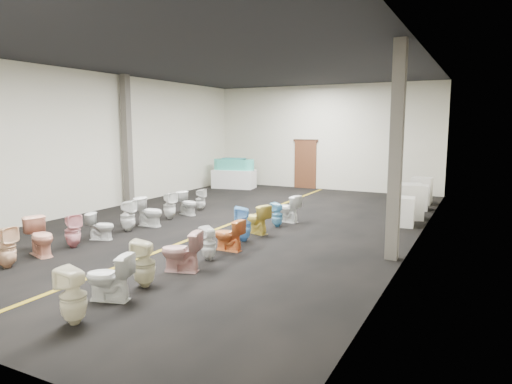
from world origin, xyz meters
TOP-DOWN VIEW (x-y plane):
  - floor at (0.00, 0.00)m, footprint 16.00×16.00m
  - ceiling at (0.00, 0.00)m, footprint 16.00×16.00m
  - wall_back at (0.00, 8.00)m, footprint 10.00×0.00m
  - wall_left at (-5.00, 0.00)m, footprint 0.00×16.00m
  - wall_right at (5.00, 0.00)m, footprint 0.00×16.00m
  - aisle_stripe at (0.00, 0.00)m, footprint 0.12×15.60m
  - back_door at (-0.80, 7.94)m, footprint 1.00×0.10m
  - door_frame at (-0.80, 7.95)m, footprint 1.15×0.08m
  - column_left at (-4.75, 1.00)m, footprint 0.25×0.25m
  - column_right at (4.75, -1.50)m, footprint 0.25×0.25m
  - display_table at (-3.64, 6.50)m, footprint 1.96×1.20m
  - bathtub at (-3.64, 6.50)m, footprint 1.84×0.88m
  - appliance_crate_a at (4.40, 1.89)m, footprint 0.69×0.69m
  - appliance_crate_b at (4.40, 3.01)m, footprint 0.97×0.97m
  - appliance_crate_c at (4.40, 4.71)m, footprint 0.78×0.78m
  - appliance_crate_d at (4.40, 5.93)m, footprint 0.69×0.69m
  - toilet_left_1 at (-1.91, -5.59)m, footprint 0.40×0.39m
  - toilet_left_2 at (-2.05, -4.69)m, footprint 0.91×0.68m
  - toilet_left_3 at (-1.96, -3.91)m, footprint 0.46×0.46m
  - toilet_left_4 at (-1.95, -3.07)m, footprint 0.74×0.56m
  - toilet_left_5 at (-1.97, -2.10)m, footprint 0.47×0.47m
  - toilet_left_6 at (-1.88, -1.34)m, footprint 0.81×0.50m
  - toilet_left_7 at (-1.97, -0.32)m, footprint 0.47×0.47m
  - toilet_left_8 at (-1.88, 0.48)m, footprint 0.79×0.57m
  - toilet_left_9 at (-1.95, 1.30)m, footprint 0.38×0.37m
  - toilet_right_0 at (1.35, -6.81)m, footprint 0.40×0.39m
  - toilet_right_1 at (1.14, -5.93)m, footprint 0.85×0.63m
  - toilet_right_2 at (1.23, -5.18)m, footprint 0.50×0.49m
  - toilet_right_3 at (1.30, -4.21)m, footprint 0.87×0.64m
  - toilet_right_4 at (1.36, -3.34)m, footprint 0.43×0.42m
  - toilet_right_5 at (1.36, -2.51)m, footprint 0.72×0.42m
  - toilet_right_6 at (1.25, -1.63)m, footprint 0.51×0.51m
  - toilet_right_7 at (1.16, -0.76)m, footprint 0.86×0.66m
  - toilet_right_8 at (1.34, 0.18)m, footprint 0.39×0.38m
  - toilet_right_9 at (1.32, 0.91)m, footprint 0.86×0.60m

SIDE VIEW (x-z plane):
  - floor at x=0.00m, z-range 0.00..0.00m
  - aisle_stripe at x=0.00m, z-range 0.00..0.01m
  - toilet_left_4 at x=-1.95m, z-range 0.00..0.66m
  - toilet_right_8 at x=1.34m, z-range 0.00..0.68m
  - toilet_right_4 at x=1.36m, z-range 0.00..0.71m
  - toilet_left_9 at x=-1.95m, z-range 0.00..0.72m
  - toilet_right_5 at x=1.36m, z-range 0.00..0.72m
  - toilet_left_8 at x=-1.88m, z-range 0.00..0.73m
  - toilet_right_7 at x=1.16m, z-range 0.00..0.77m
  - toilet_right_1 at x=1.14m, z-range 0.00..0.77m
  - toilet_left_3 at x=-1.96m, z-range 0.00..0.79m
  - toilet_right_9 at x=1.32m, z-range 0.00..0.79m
  - toilet_right_3 at x=1.30m, z-range 0.00..0.80m
  - toilet_left_6 at x=-1.88m, z-range 0.00..0.80m
  - appliance_crate_a at x=4.40m, z-range 0.00..0.81m
  - appliance_crate_c at x=4.40m, z-range 0.00..0.81m
  - display_table at x=-3.64m, z-range 0.00..0.82m
  - toilet_left_7 at x=-1.97m, z-range 0.00..0.82m
  - toilet_right_0 at x=1.35m, z-range 0.00..0.83m
  - toilet_left_2 at x=-2.05m, z-range 0.00..0.83m
  - toilet_right_2 at x=1.23m, z-range 0.00..0.84m
  - toilet_left_5 at x=-1.97m, z-range 0.00..0.84m
  - toilet_left_1 at x=-1.91m, z-range 0.00..0.84m
  - toilet_right_6 at x=1.25m, z-range 0.00..0.86m
  - appliance_crate_d at x=4.40m, z-range 0.00..0.95m
  - appliance_crate_b at x=4.40m, z-range 0.00..1.05m
  - back_door at x=-0.80m, z-range 0.00..2.10m
  - bathtub at x=-3.64m, z-range 0.79..1.34m
  - door_frame at x=-0.80m, z-range 2.07..2.17m
  - wall_back at x=0.00m, z-range -2.75..7.25m
  - wall_left at x=-5.00m, z-range -5.75..10.25m
  - wall_right at x=5.00m, z-range -5.75..10.25m
  - column_left at x=-4.75m, z-range 0.00..4.50m
  - column_right at x=4.75m, z-range 0.00..4.50m
  - ceiling at x=0.00m, z-range 4.50..4.50m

